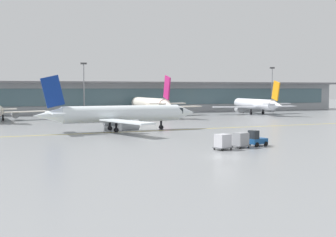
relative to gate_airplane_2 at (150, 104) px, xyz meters
name	(u,v)px	position (x,y,z in m)	size (l,w,h in m)	color
ground_plane	(225,157)	(-14.08, -72.04, -3.24)	(400.00, 400.00, 0.00)	gray
taxiway_centreline_stripe	(125,132)	(-17.39, -40.79, -3.24)	(110.00, 0.36, 0.01)	yellow
terminal_concourse	(86,97)	(-14.08, 20.33, 1.68)	(182.61, 11.00, 9.60)	#9EA3A8
gate_airplane_2	(150,104)	(0.00, 0.00, 0.00)	(30.36, 32.60, 10.81)	silver
gate_airplane_3	(255,104)	(31.80, -1.79, -0.34)	(27.13, 29.18, 9.67)	silver
taxiing_regional_jet	(120,114)	(-17.77, -38.81, -0.29)	(29.72, 27.60, 9.84)	white
baggage_tug	(256,139)	(-5.84, -65.00, -2.35)	(2.89, 2.19, 2.10)	#194C8C
cargo_dolly_lead	(241,140)	(-8.61, -65.80, -2.19)	(2.46, 2.12, 1.94)	#595B60
cargo_dolly_trailing	(223,141)	(-11.59, -66.66, -2.19)	(2.46, 2.12, 1.94)	#595B60
apron_light_mast_1	(84,86)	(-15.84, 13.21, 4.93)	(1.80, 0.36, 14.96)	gray
apron_light_mast_2	(272,87)	(47.34, 13.32, 4.79)	(1.80, 0.36, 14.68)	gray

